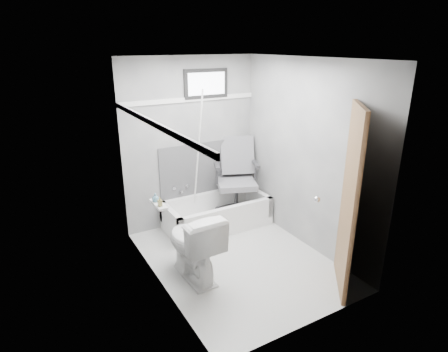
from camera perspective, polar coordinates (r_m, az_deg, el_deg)
floor at (r=4.78m, az=2.14°, el=-12.62°), size 2.60×2.60×0.00m
ceiling at (r=4.05m, az=2.58°, el=17.50°), size 2.60×2.60×0.00m
wall_back at (r=5.36m, az=-5.07°, el=4.98°), size 2.00×0.02×2.40m
wall_front at (r=3.31m, az=14.40°, el=-5.07°), size 2.00×0.02×2.40m
wall_left at (r=3.85m, az=-10.38°, el=-1.20°), size 0.02×2.60×2.40m
wall_right at (r=4.85m, az=12.43°, el=3.00°), size 0.02×2.60×2.40m
bathtub at (r=5.48m, az=-1.05°, el=-5.64°), size 1.50×0.70×0.42m
office_chair at (r=5.47m, az=1.89°, el=-0.31°), size 0.84×0.84×1.13m
toilet at (r=4.29m, az=-4.72°, el=-10.35°), size 0.49×0.85×0.82m
door at (r=4.10m, az=23.96°, el=-4.35°), size 0.78×0.78×2.00m
window at (r=5.31m, az=-2.76°, el=13.89°), size 0.66×0.04×0.40m
backerboard at (r=5.57m, az=-2.58°, el=1.31°), size 1.50×0.02×0.78m
trim_back at (r=5.23m, az=-5.22°, el=11.54°), size 2.00×0.02×0.06m
trim_left at (r=3.69m, az=-10.77°, el=7.88°), size 0.02×2.60×0.06m
pole at (r=5.19m, az=-4.03°, el=2.78°), size 0.02×0.42×1.91m
shelf at (r=4.12m, az=-9.95°, el=-4.25°), size 0.10×0.32×0.02m
soap_bottle_a at (r=4.03m, az=-9.74°, el=-3.83°), size 0.05×0.05×0.10m
soap_bottle_b at (r=4.15m, az=-10.42°, el=-3.23°), size 0.08×0.08×0.10m
faucet at (r=5.46m, az=-6.64°, el=-1.99°), size 0.26×0.10×0.16m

